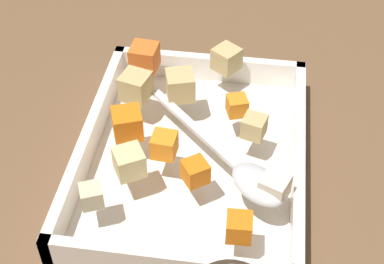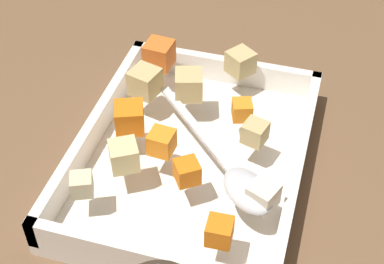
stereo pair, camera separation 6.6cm
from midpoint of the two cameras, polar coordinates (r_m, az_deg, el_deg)
ground_plane at (r=0.71m, az=-2.47°, el=-2.79°), size 4.00×4.00×0.00m
baking_dish at (r=0.69m, az=-2.73°, el=-2.92°), size 0.33×0.26×0.05m
carrot_chunk_near_spoon at (r=0.56m, az=1.29°, el=-9.49°), size 0.03×0.03×0.02m
carrot_chunk_back_center at (r=0.64m, az=-5.68°, el=-1.41°), size 0.03×0.03×0.03m
carrot_chunk_corner_se at (r=0.66m, az=-9.19°, el=0.68°), size 0.04×0.04×0.03m
carrot_chunk_mid_right at (r=0.76m, az=-7.19°, el=7.15°), size 0.04×0.04×0.03m
carrot_chunk_heap_top at (r=0.69m, az=1.72°, el=2.48°), size 0.03×0.03×0.02m
carrot_chunk_corner_sw at (r=0.61m, az=-2.76°, el=-4.07°), size 0.03×0.03×0.02m
potato_chunk_under_handle at (r=0.71m, az=-3.82°, el=4.46°), size 0.04×0.04×0.03m
potato_chunk_far_left at (r=0.65m, az=3.25°, el=0.13°), size 0.03×0.03×0.03m
potato_chunk_front_center at (r=0.62m, az=-9.19°, el=-3.09°), size 0.04×0.04×0.03m
potato_chunk_far_right at (r=0.71m, az=-8.19°, el=4.35°), size 0.04×0.04×0.03m
potato_chunk_heap_side at (r=0.60m, az=-12.92°, el=-6.26°), size 0.03×0.03×0.02m
potato_chunk_mid_left at (r=0.75m, az=0.90°, el=7.09°), size 0.04×0.04×0.03m
parsnip_chunk_corner_nw at (r=0.60m, az=4.97°, el=-5.60°), size 0.04×0.04×0.03m
serving_spoon at (r=0.61m, az=2.60°, el=-4.58°), size 0.18×0.18×0.02m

